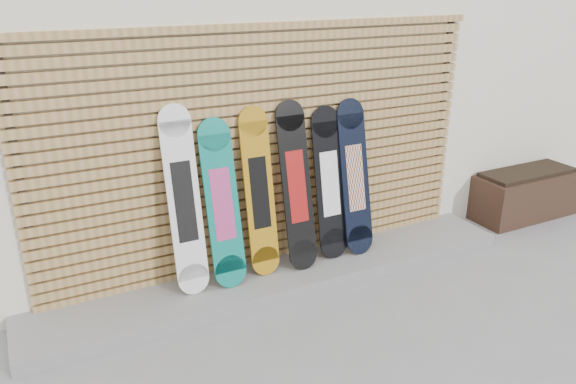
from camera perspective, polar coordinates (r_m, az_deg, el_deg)
name	(u,v)px	position (r m, az deg, el deg)	size (l,w,h in m)	color
ground	(334,314)	(4.84, 4.71, -12.24)	(80.00, 80.00, 0.00)	gray
building	(229,47)	(7.46, -6.02, 14.48)	(12.00, 5.00, 3.60)	white
concrete_step	(282,276)	(5.25, -0.60, -8.49)	(4.60, 0.70, 0.12)	gray
slat_wall	(267,149)	(5.04, -2.13, 4.43)	(4.26, 0.08, 2.29)	#A97F46
planter_box	(524,194)	(7.09, 22.86, -0.16)	(1.26, 0.52, 0.57)	black
snowboard_0	(184,202)	(4.70, -10.51, -0.99)	(0.27, 0.31, 1.59)	white
snowboard_1	(222,204)	(4.80, -6.69, -1.24)	(0.29, 0.35, 1.45)	#0C7C70
snowboard_2	(259,193)	(4.94, -2.93, -0.09)	(0.27, 0.29, 1.50)	#B67D13
snowboard_3	(297,187)	(5.05, 0.88, 0.55)	(0.28, 0.36, 1.53)	black
snowboard_4	(330,184)	(5.26, 4.26, 0.84)	(0.30, 0.30, 1.43)	black
snowboard_5	(355,178)	(5.37, 6.82, 1.43)	(0.29, 0.34, 1.48)	black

